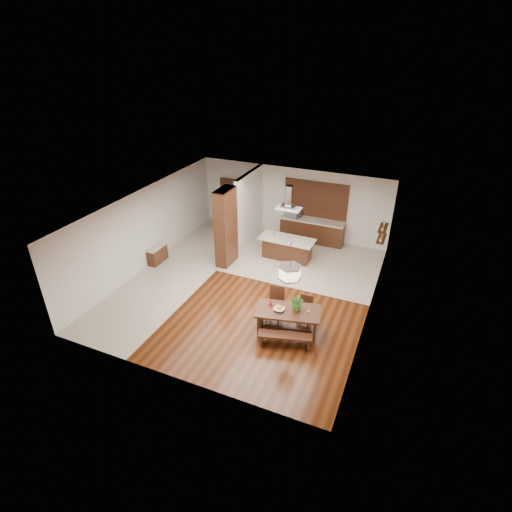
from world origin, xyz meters
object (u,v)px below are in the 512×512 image
at_px(dining_chair_left, 275,304).
at_px(range_hood, 289,198).
at_px(hallway_console, 157,255).
at_px(foliage_plant, 298,302).
at_px(microwave, 293,213).
at_px(dining_bench, 285,341).
at_px(dining_chair_right, 305,310).
at_px(fruit_bowl, 279,309).
at_px(pendant_lantern, 290,264).
at_px(dining_table, 288,316).
at_px(kitchen_island, 287,248).
at_px(island_cup, 297,241).

distance_m(dining_chair_left, range_hood, 4.24).
bearing_deg(hallway_console, foliage_plant, -16.46).
distance_m(foliage_plant, microwave, 6.12).
bearing_deg(dining_bench, hallway_console, 156.94).
distance_m(dining_chair_right, foliage_plant, 0.78).
bearing_deg(fruit_bowl, hallway_console, 160.22).
bearing_deg(pendant_lantern, range_hood, 109.63).
bearing_deg(dining_table, foliage_plant, 28.27).
distance_m(dining_chair_left, kitchen_island, 3.77).
bearing_deg(pendant_lantern, dining_chair_left, 142.55).
relative_size(fruit_bowl, kitchen_island, 0.14).
relative_size(hallway_console, foliage_plant, 1.74).
bearing_deg(foliage_plant, dining_chair_left, 158.54).
relative_size(range_hood, microwave, 1.54).
height_order(range_hood, microwave, range_hood).
relative_size(dining_chair_left, foliage_plant, 2.08).
bearing_deg(kitchen_island, dining_table, -68.96).
bearing_deg(pendant_lantern, foliage_plant, 28.27).
xyz_separation_m(hallway_console, dining_table, (5.82, -1.91, 0.24)).
xyz_separation_m(dining_bench, range_hood, (-1.61, 4.73, 2.26)).
relative_size(pendant_lantern, kitchen_island, 0.63).
height_order(dining_chair_right, fruit_bowl, dining_chair_right).
bearing_deg(hallway_console, microwave, 44.92).
xyz_separation_m(dining_table, pendant_lantern, (0.00, 0.00, 1.69)).
bearing_deg(kitchen_island, dining_chair_right, -61.43).
height_order(hallway_console, foliage_plant, foliage_plant).
height_order(fruit_bowl, microwave, microwave).
distance_m(pendant_lantern, kitchen_island, 4.71).
height_order(fruit_bowl, island_cup, island_cup).
bearing_deg(dining_bench, dining_table, 103.26).
relative_size(fruit_bowl, island_cup, 2.48).
xyz_separation_m(dining_table, range_hood, (-1.46, 4.10, 1.91)).
distance_m(dining_bench, fruit_bowl, 0.87).
distance_m(dining_bench, dining_chair_right, 1.30).
bearing_deg(hallway_console, fruit_bowl, -19.78).
height_order(hallway_console, dining_bench, hallway_console).
xyz_separation_m(hallway_console, microwave, (3.98, 3.97, 0.80)).
height_order(fruit_bowl, kitchen_island, kitchen_island).
distance_m(dining_bench, pendant_lantern, 2.14).
height_order(foliage_plant, fruit_bowl, foliage_plant).
height_order(dining_bench, foliage_plant, foliage_plant).
distance_m(kitchen_island, range_hood, 2.03).
bearing_deg(dining_chair_right, fruit_bowl, -127.50).
bearing_deg(microwave, foliage_plant, -46.92).
relative_size(hallway_console, microwave, 1.51).
xyz_separation_m(range_hood, microwave, (-0.38, 1.78, -1.35)).
bearing_deg(island_cup, microwave, 112.62).
relative_size(kitchen_island, microwave, 3.57).
xyz_separation_m(dining_table, foliage_plant, (0.23, 0.12, 0.45)).
xyz_separation_m(pendant_lantern, fruit_bowl, (-0.23, -0.10, -1.46)).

